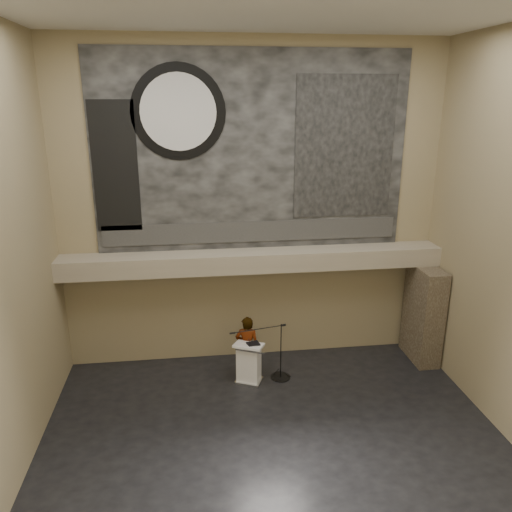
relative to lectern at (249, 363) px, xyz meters
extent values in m
plane|color=black|center=(0.28, -2.49, -0.55)|extent=(10.00, 10.00, 0.00)
plane|color=silver|center=(0.28, -2.49, 7.95)|extent=(10.00, 10.00, 0.00)
cube|color=#907F5B|center=(0.28, 1.51, 3.70)|extent=(10.00, 0.02, 8.50)
cube|color=#907F5B|center=(0.28, -6.49, 3.70)|extent=(10.00, 0.02, 8.50)
cube|color=gray|center=(0.28, 1.11, 2.40)|extent=(10.00, 0.80, 0.50)
cylinder|color=#B2893D|center=(-1.32, 1.06, 2.12)|extent=(0.04, 0.04, 0.06)
cylinder|color=#B2893D|center=(2.18, 1.06, 2.12)|extent=(0.04, 0.04, 0.06)
cube|color=black|center=(0.28, 1.48, 5.15)|extent=(8.00, 0.05, 5.00)
cube|color=#2C2C2C|center=(0.28, 1.44, 3.10)|extent=(7.76, 0.02, 0.55)
cylinder|color=black|center=(-1.52, 1.44, 6.15)|extent=(2.30, 0.02, 2.30)
cylinder|color=silver|center=(-1.52, 1.42, 6.15)|extent=(1.84, 0.02, 1.84)
cube|color=black|center=(2.68, 1.44, 5.25)|extent=(2.60, 0.02, 3.60)
cube|color=black|center=(-3.12, 1.44, 4.85)|extent=(1.10, 0.02, 3.20)
cube|color=#3F3427|center=(4.93, 0.66, 0.80)|extent=(0.60, 1.40, 2.70)
cube|color=silver|center=(0.00, 0.00, -0.51)|extent=(0.78, 0.71, 0.08)
cube|color=white|center=(0.00, 0.00, 0.01)|extent=(0.67, 0.59, 0.96)
cube|color=white|center=(0.00, -0.02, 0.52)|extent=(0.87, 0.76, 0.13)
cube|color=black|center=(0.11, -0.04, 0.56)|extent=(0.36, 0.31, 0.04)
cube|color=silver|center=(-0.07, -0.05, 0.55)|extent=(0.21, 0.27, 0.00)
imported|color=white|center=(0.00, 0.31, 0.30)|extent=(0.70, 0.55, 1.70)
cylinder|color=black|center=(0.85, 0.12, -0.54)|extent=(0.52, 0.52, 0.02)
cylinder|color=black|center=(0.85, 0.12, 0.22)|extent=(0.03, 0.03, 1.54)
cylinder|color=black|center=(0.21, -0.02, 0.95)|extent=(1.42, 0.32, 0.02)
camera|label=1|loc=(-1.28, -11.24, 6.52)|focal=35.00mm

